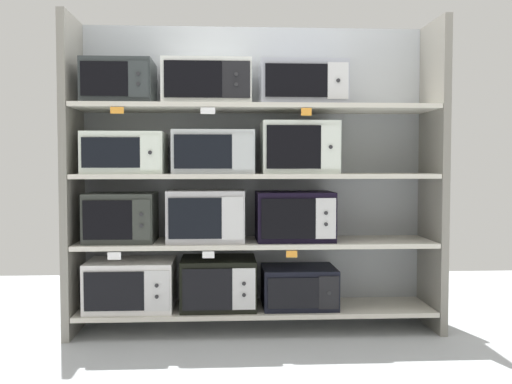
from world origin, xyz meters
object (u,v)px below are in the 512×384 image
(microwave_7, at_px, (214,152))
(microwave_1, at_px, (218,283))
(microwave_0, at_px, (131,285))
(microwave_5, at_px, (294,216))
(microwave_2, at_px, (299,287))
(microwave_4, at_px, (206,216))
(microwave_8, at_px, (299,148))
(microwave_9, at_px, (119,83))
(microwave_6, at_px, (126,153))
(microwave_10, at_px, (207,83))
(microwave_3, at_px, (121,217))
(microwave_11, at_px, (302,84))

(microwave_7, bearing_deg, microwave_1, -0.36)
(microwave_0, xyz_separation_m, microwave_5, (1.08, -0.00, 0.45))
(microwave_2, xyz_separation_m, microwave_4, (-0.62, -0.00, 0.48))
(microwave_8, bearing_deg, microwave_7, 179.98)
(microwave_0, height_order, microwave_9, microwave_9)
(microwave_0, xyz_separation_m, microwave_2, (1.11, 0.00, -0.03))
(microwave_9, bearing_deg, microwave_7, 0.00)
(microwave_6, bearing_deg, microwave_10, -0.04)
(microwave_0, relative_size, microwave_7, 1.07)
(microwave_3, distance_m, microwave_4, 0.55)
(microwave_6, distance_m, microwave_9, 0.45)
(microwave_5, xyz_separation_m, microwave_8, (0.03, -0.00, 0.45))
(microwave_2, xyz_separation_m, microwave_7, (-0.57, -0.00, 0.90))
(microwave_10, bearing_deg, microwave_2, 0.02)
(microwave_1, xyz_separation_m, microwave_4, (-0.08, 0.00, 0.45))
(microwave_5, relative_size, microwave_6, 0.99)
(microwave_6, relative_size, microwave_10, 0.90)
(microwave_6, distance_m, microwave_8, 1.13)
(microwave_6, xyz_separation_m, microwave_11, (1.16, -0.00, 0.45))
(microwave_4, xyz_separation_m, microwave_8, (0.61, -0.00, 0.45))
(microwave_1, relative_size, microwave_2, 1.01)
(microwave_4, distance_m, microwave_6, 0.66)
(microwave_2, height_order, microwave_11, microwave_11)
(microwave_0, height_order, microwave_6, microwave_6)
(microwave_0, distance_m, microwave_4, 0.67)
(microwave_4, relative_size, microwave_6, 0.97)
(microwave_3, bearing_deg, microwave_6, 0.51)
(microwave_2, relative_size, microwave_3, 1.09)
(microwave_1, xyz_separation_m, microwave_10, (-0.07, 0.00, 1.31))
(microwave_4, height_order, microwave_5, microwave_4)
(microwave_3, bearing_deg, microwave_9, 177.29)
(microwave_2, height_order, microwave_10, microwave_10)
(microwave_3, height_order, microwave_10, microwave_10)
(microwave_9, bearing_deg, microwave_1, -0.01)
(microwave_8, distance_m, microwave_11, 0.42)
(microwave_0, height_order, microwave_4, microwave_4)
(microwave_5, bearing_deg, microwave_0, 179.99)
(microwave_10, height_order, microwave_11, same)
(microwave_5, bearing_deg, microwave_10, 180.00)
(microwave_5, bearing_deg, microwave_9, 179.99)
(microwave_9, height_order, microwave_11, microwave_11)
(microwave_4, bearing_deg, microwave_10, -0.87)
(microwave_5, distance_m, microwave_8, 0.45)
(microwave_6, bearing_deg, microwave_0, -0.57)
(microwave_0, relative_size, microwave_5, 1.11)
(microwave_7, xyz_separation_m, microwave_9, (-0.61, -0.00, 0.45))
(microwave_2, bearing_deg, microwave_8, -176.52)
(microwave_2, xyz_separation_m, microwave_3, (-1.17, -0.00, 0.47))
(microwave_3, relative_size, microwave_7, 0.85)
(microwave_7, bearing_deg, microwave_10, -179.76)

